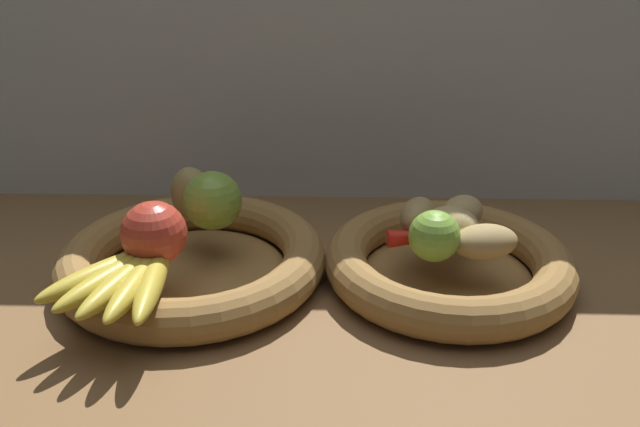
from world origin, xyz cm
name	(u,v)px	position (x,y,z in cm)	size (l,w,h in cm)	color
ground_plane	(325,293)	(0.00, 0.00, -1.50)	(140.00, 90.00, 3.00)	brown
back_wall	(329,31)	(0.00, 30.00, 27.50)	(140.00, 3.00, 55.00)	silver
fruit_bowl_left	(193,260)	(-17.29, 1.24, 2.54)	(34.71, 34.71, 5.43)	olive
fruit_bowl_right	(448,263)	(15.98, 1.24, 2.54)	(32.09, 32.09, 5.43)	olive
apple_red_front	(154,233)	(-20.14, -4.74, 9.34)	(7.82, 7.82, 7.82)	#B73828
apple_green_back	(212,201)	(-14.99, 5.13, 9.35)	(7.85, 7.85, 7.85)	#7AA338
pear_brown	(191,193)	(-18.47, 8.14, 9.11)	(5.30, 5.80, 7.35)	olive
banana_bunch_front	(127,277)	(-21.85, -10.59, 6.78)	(14.29, 17.86, 2.69)	gold
potato_back	(462,212)	(18.15, 6.01, 7.62)	(7.00, 5.08, 4.38)	tan
potato_large	(452,226)	(15.98, 1.24, 7.91)	(7.19, 5.30, 4.95)	tan
potato_small	(485,242)	(19.45, -2.22, 7.51)	(8.28, 5.28, 4.16)	#A38451
potato_oblong	(418,216)	(12.08, 4.27, 7.82)	(6.83, 4.49, 4.77)	#A38451
lime_near	(434,236)	(13.18, -2.96, 8.56)	(6.26, 6.26, 6.26)	#7AAD3D
chili_pepper	(433,236)	(13.69, 1.07, 6.58)	(2.30, 2.30, 11.79)	red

